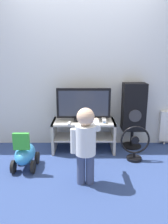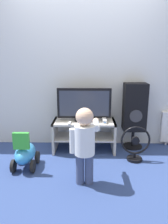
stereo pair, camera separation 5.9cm
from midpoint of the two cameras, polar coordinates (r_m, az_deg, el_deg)
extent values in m
plane|color=navy|center=(3.35, -0.52, -11.38)|extent=(16.00, 16.00, 0.00)
cube|color=silver|center=(3.56, -0.47, 11.87)|extent=(10.00, 0.06, 2.60)
cube|color=beige|center=(3.39, -0.50, -2.51)|extent=(0.96, 0.46, 0.03)
cube|color=beige|center=(3.48, -0.49, -6.48)|extent=(0.92, 0.42, 0.02)
cube|color=beige|center=(3.50, -8.12, -6.04)|extent=(0.04, 0.46, 0.48)
cube|color=beige|center=(3.49, 7.16, -6.07)|extent=(0.04, 0.46, 0.48)
cube|color=black|center=(3.41, -0.49, -1.84)|extent=(0.29, 0.20, 0.04)
cube|color=black|center=(3.34, -0.50, 2.31)|extent=(0.83, 0.05, 0.46)
cube|color=#333847|center=(3.32, -0.51, 2.21)|extent=(0.76, 0.01, 0.39)
cube|color=white|center=(3.32, 4.83, -2.18)|extent=(0.06, 0.20, 0.06)
cube|color=#3F8CE5|center=(3.22, 4.98, -2.70)|extent=(0.03, 0.00, 0.01)
cube|color=white|center=(3.23, -4.29, -2.94)|extent=(0.04, 0.13, 0.02)
cylinder|color=#337FD8|center=(3.23, -4.30, -2.72)|extent=(0.01, 0.01, 0.00)
cylinder|color=#3F4C72|center=(2.62, -1.35, -14.57)|extent=(0.10, 0.10, 0.38)
cylinder|color=#3F4C72|center=(2.62, 1.02, -14.57)|extent=(0.10, 0.10, 0.38)
cylinder|color=white|center=(2.47, -0.17, -7.27)|extent=(0.23, 0.23, 0.34)
sphere|color=beige|center=(2.38, -0.17, -1.24)|extent=(0.20, 0.20, 0.20)
cylinder|color=white|center=(2.48, -3.31, -7.55)|extent=(0.07, 0.07, 0.29)
cylinder|color=white|center=(2.56, 2.86, -3.38)|extent=(0.07, 0.29, 0.07)
sphere|color=beige|center=(2.70, 2.72, -2.44)|extent=(0.09, 0.09, 0.09)
cube|color=white|center=(2.74, 2.68, -2.20)|extent=(0.03, 0.13, 0.02)
cylinder|color=black|center=(3.75, 11.95, -8.62)|extent=(0.32, 0.32, 0.02)
cylinder|color=black|center=(3.70, 12.06, -6.63)|extent=(0.05, 0.05, 0.30)
cube|color=black|center=(3.55, 12.51, 1.33)|extent=(0.35, 0.26, 0.76)
cylinder|color=#38383D|center=(3.45, 12.87, -1.01)|extent=(0.19, 0.01, 0.19)
cylinder|color=black|center=(3.31, 12.54, -11.75)|extent=(0.21, 0.21, 0.04)
cylinder|color=black|center=(3.28, 12.59, -10.90)|extent=(0.04, 0.04, 0.07)
torus|color=black|center=(3.19, 12.82, -7.17)|extent=(0.42, 0.03, 0.42)
cylinder|color=black|center=(3.19, 12.82, -7.17)|extent=(0.11, 0.05, 0.11)
ellipsoid|color=#338CD1|center=(3.05, -15.54, -10.46)|extent=(0.25, 0.46, 0.24)
cube|color=green|center=(2.85, -16.53, -7.36)|extent=(0.20, 0.05, 0.22)
cylinder|color=black|center=(3.24, -16.99, -11.33)|extent=(0.04, 0.17, 0.17)
cylinder|color=black|center=(3.18, -12.54, -11.57)|extent=(0.04, 0.17, 0.17)
cylinder|color=black|center=(3.03, -18.40, -13.39)|extent=(0.04, 0.17, 0.17)
cylinder|color=black|center=(2.96, -13.62, -13.71)|extent=(0.04, 0.17, 0.17)
cube|color=silver|center=(4.00, 19.84, -7.40)|extent=(0.03, 0.05, 0.06)
camera|label=1|loc=(0.03, -90.52, -0.13)|focal=35.00mm
camera|label=2|loc=(0.03, 89.48, 0.13)|focal=35.00mm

